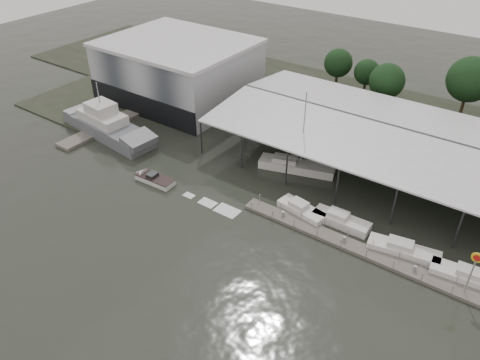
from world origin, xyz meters
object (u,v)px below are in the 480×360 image
Objects in this scene: grey_trawler at (108,126)px; white_sailboat at (295,166)px; shell_fuel_sign at (474,266)px; speedboat_underway at (152,178)px.

grey_trawler is 1.55× the size of white_sailboat.
grey_trawler is at bearing 177.57° from shell_fuel_sign.
white_sailboat is (-25.26, 10.45, -3.29)m from shell_fuel_sign.
grey_trawler is (-54.55, 2.31, -2.35)m from shell_fuel_sign.
speedboat_underway is at bearing -14.72° from grey_trawler.
speedboat_underway is (14.78, -5.54, -1.19)m from grey_trawler.
white_sailboat reaches higher than grey_trawler.
shell_fuel_sign is 54.65m from grey_trawler.
grey_trawler reaches higher than speedboat_underway.
white_sailboat is 19.93m from speedboat_underway.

